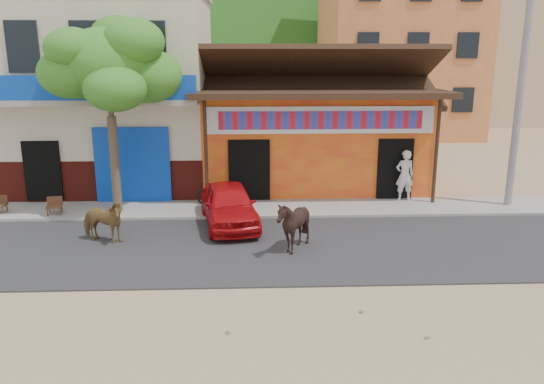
{
  "coord_description": "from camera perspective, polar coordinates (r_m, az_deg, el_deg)",
  "views": [
    {
      "loc": [
        -0.34,
        -10.66,
        4.91
      ],
      "look_at": [
        0.21,
        3.0,
        1.4
      ],
      "focal_mm": 35.0,
      "sensor_mm": 36.0,
      "label": 1
    }
  ],
  "objects": [
    {
      "name": "road",
      "position": [
        14.04,
        -0.79,
        -5.98
      ],
      "size": [
        60.0,
        5.0,
        0.04
      ],
      "primitive_type": "cube",
      "color": "#28282B",
      "rests_on": "ground"
    },
    {
      "name": "cafe_building",
      "position": [
        21.34,
        -16.58,
        10.02
      ],
      "size": [
        7.0,
        6.0,
        7.0
      ],
      "primitive_type": "cube",
      "color": "beige",
      "rests_on": "ground"
    },
    {
      "name": "dance_club",
      "position": [
        21.02,
        4.11,
        5.85
      ],
      "size": [
        8.0,
        6.0,
        3.6
      ],
      "primitive_type": "cube",
      "color": "orange",
      "rests_on": "ground"
    },
    {
      "name": "cafe_chair_left",
      "position": [
        17.82,
        -22.45,
        -0.69
      ],
      "size": [
        0.53,
        0.53,
        0.98
      ],
      "primitive_type": null,
      "rotation": [
        0.0,
        0.0,
        0.19
      ],
      "color": "#53331B",
      "rests_on": "sidewalk"
    },
    {
      "name": "sidewalk",
      "position": [
        17.35,
        -1.11,
        -1.83
      ],
      "size": [
        60.0,
        2.0,
        0.12
      ],
      "primitive_type": "cube",
      "color": "gray",
      "rests_on": "ground"
    },
    {
      "name": "ground",
      "position": [
        11.74,
        -0.45,
        -10.32
      ],
      "size": [
        120.0,
        120.0,
        0.0
      ],
      "primitive_type": "plane",
      "color": "#9E825B",
      "rests_on": "ground"
    },
    {
      "name": "apartment_front",
      "position": [
        35.91,
        13.26,
        15.77
      ],
      "size": [
        9.0,
        9.0,
        12.0
      ],
      "primitive_type": "cube",
      "color": "#CC723F",
      "rests_on": "ground"
    },
    {
      "name": "apartment_rear",
      "position": [
        44.6,
        22.6,
        13.44
      ],
      "size": [
        8.0,
        8.0,
        10.0
      ],
      "primitive_type": "cube",
      "color": "tan",
      "rests_on": "ground"
    },
    {
      "name": "cow_dark",
      "position": [
        13.52,
        2.3,
        -3.56
      ],
      "size": [
        1.54,
        1.45,
        1.4
      ],
      "primitive_type": "imported",
      "rotation": [
        0.0,
        0.0,
        -1.28
      ],
      "color": "black",
      "rests_on": "road"
    },
    {
      "name": "hillside",
      "position": [
        80.97,
        -2.21,
        19.4
      ],
      "size": [
        100.0,
        40.0,
        24.0
      ],
      "primitive_type": "ellipsoid",
      "color": "#194C14",
      "rests_on": "ground"
    },
    {
      "name": "utility_pole",
      "position": [
        18.74,
        25.26,
        10.64
      ],
      "size": [
        0.24,
        0.24,
        8.0
      ],
      "primitive_type": "cylinder",
      "color": "gray",
      "rests_on": "sidewalk"
    },
    {
      "name": "red_car",
      "position": [
        15.69,
        -4.65,
        -1.35
      ],
      "size": [
        2.06,
        3.85,
        1.24
      ],
      "primitive_type": "imported",
      "rotation": [
        0.0,
        0.0,
        0.17
      ],
      "color": "red",
      "rests_on": "road"
    },
    {
      "name": "scooter",
      "position": [
        17.48,
        -6.05,
        -0.25
      ],
      "size": [
        1.57,
        1.14,
        0.79
      ],
      "primitive_type": "imported",
      "rotation": [
        0.0,
        0.0,
        1.11
      ],
      "color": "black",
      "rests_on": "sidewalk"
    },
    {
      "name": "pedestrian",
      "position": [
        18.54,
        14.08,
        1.75
      ],
      "size": [
        0.67,
        0.48,
        1.74
      ],
      "primitive_type": "imported",
      "rotation": [
        0.0,
        0.0,
        3.24
      ],
      "color": "silver",
      "rests_on": "sidewalk"
    },
    {
      "name": "tree",
      "position": [
        17.09,
        -16.9,
        7.78
      ],
      "size": [
        3.0,
        3.0,
        6.0
      ],
      "primitive_type": null,
      "color": "#2D721E",
      "rests_on": "sidewalk"
    },
    {
      "name": "cow_tan",
      "position": [
        14.91,
        -17.79,
        -3.02
      ],
      "size": [
        1.51,
        1.04,
        1.17
      ],
      "primitive_type": "imported",
      "rotation": [
        0.0,
        0.0,
        1.24
      ],
      "color": "olive",
      "rests_on": "road"
    }
  ]
}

